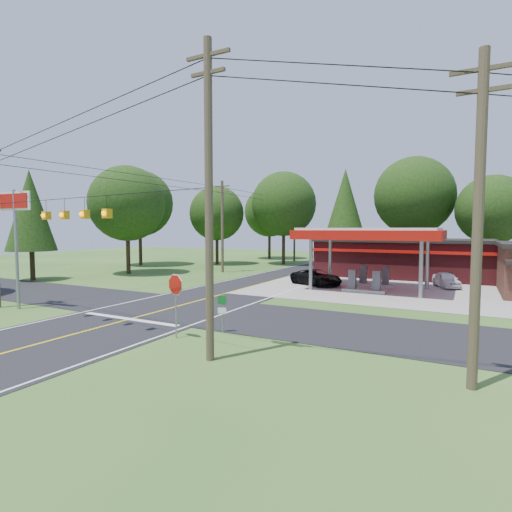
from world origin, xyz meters
The scene contains 17 objects.
ground centered at (0.00, 0.00, 0.00)m, with size 120.00×120.00×0.00m, color #2D5B20.
main_highway centered at (0.00, 0.00, 0.01)m, with size 8.00×120.00×0.02m, color black.
cross_road centered at (0.00, 0.00, 0.01)m, with size 70.00×7.00×0.02m, color black.
lane_center_yellow centered at (0.00, 0.00, 0.03)m, with size 0.15×110.00×0.00m, color yellow.
gas_canopy centered at (9.00, 13.00, 4.27)m, with size 10.60×7.40×4.88m.
convenience_store centered at (10.00, 22.98, 1.92)m, with size 16.40×7.55×3.80m.
utility_pole_near_right centered at (7.50, -7.00, 5.96)m, with size 1.80×0.30×11.50m.
utility_pole_far_left centered at (-8.00, 18.00, 5.20)m, with size 1.80×0.30×10.00m.
utility_pole_right_b centered at (16.00, -5.50, 5.20)m, with size 1.80×0.30×10.00m.
utility_pole_north centered at (-6.50, 35.00, 4.75)m, with size 0.30×0.30×9.50m.
overhead_beacons centered at (-1.00, -6.00, 6.21)m, with size 17.04×2.04×1.03m.
treeline_backdrop centered at (0.82, 24.01, 7.49)m, with size 70.27×51.59×13.30m.
suv_car centered at (4.50, 13.21, 0.66)m, with size 4.73×4.73×1.31m, color black.
sedan_car centered at (14.35, 17.00, 0.62)m, with size 3.66×3.66×1.25m, color white.
big_stop_sign centered at (-8.00, -4.66, 5.32)m, with size 2.64×0.32×7.12m.
octagonal_stop_sign centered at (4.50, -5.27, 2.17)m, with size 0.96×0.27×2.87m.
route_sign_post centered at (5.80, -3.52, 1.17)m, with size 0.40×0.14×1.98m.
Camera 1 is at (15.73, -18.93, 4.85)m, focal length 28.00 mm.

